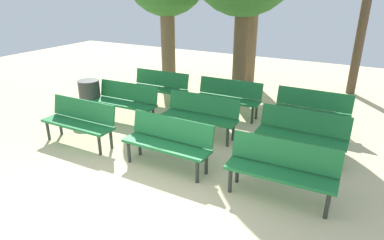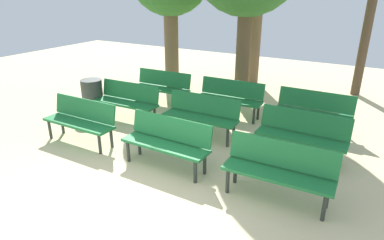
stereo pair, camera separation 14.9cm
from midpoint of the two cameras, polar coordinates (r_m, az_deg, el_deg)
ground_plane at (r=4.99m, az=-13.91°, el=-15.23°), size 24.00×24.00×0.00m
bench_r0_c0 at (r=7.01m, az=-17.97°, el=0.25°), size 1.60×0.49×0.87m
bench_r0_c1 at (r=5.76m, az=-3.55°, el=-3.41°), size 1.61×0.50×0.87m
bench_r0_c2 at (r=5.08m, az=15.54°, el=-7.93°), size 1.61×0.52×0.87m
bench_r1_c0 at (r=7.97m, az=-10.51°, el=3.54°), size 1.61×0.53×0.87m
bench_r1_c1 at (r=6.94m, az=2.26°, el=1.14°), size 1.61×0.52×0.87m
bench_r1_c2 at (r=6.36m, az=19.02°, el=-2.09°), size 1.61×0.50×0.87m
bench_r2_c0 at (r=8.98m, az=-4.71°, el=5.93°), size 1.61×0.53×0.87m
bench_r2_c1 at (r=8.12m, az=7.07°, el=4.10°), size 1.61×0.52×0.87m
bench_r2_c2 at (r=7.67m, az=20.69°, el=1.75°), size 1.60×0.50×0.87m
tree_0 at (r=10.73m, az=27.75°, el=11.12°), size 0.25×0.25×2.82m
trash_bin at (r=8.59m, az=-16.21°, el=3.86°), size 0.51×0.51×0.86m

